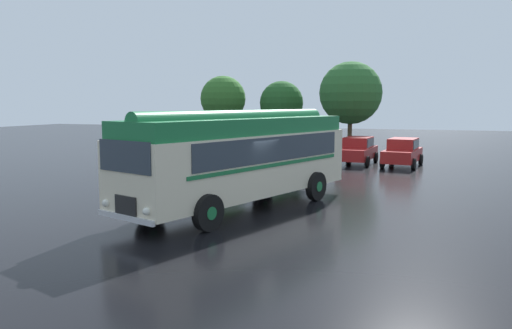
{
  "coord_description": "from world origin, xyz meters",
  "views": [
    {
      "loc": [
        6.13,
        -16.22,
        3.69
      ],
      "look_at": [
        -0.13,
        1.6,
        1.4
      ],
      "focal_mm": 35.0,
      "sensor_mm": 36.0,
      "label": 1
    }
  ],
  "objects_px": {
    "car_near_left": "(310,149)",
    "car_mid_left": "(358,150)",
    "vintage_bus": "(242,155)",
    "car_mid_right": "(403,152)"
  },
  "relations": [
    {
      "from": "vintage_bus",
      "to": "car_near_left",
      "type": "xyz_separation_m",
      "value": [
        -0.95,
        14.62,
        -1.05
      ]
    },
    {
      "from": "vintage_bus",
      "to": "car_near_left",
      "type": "distance_m",
      "value": 14.69
    },
    {
      "from": "vintage_bus",
      "to": "car_mid_left",
      "type": "xyz_separation_m",
      "value": [
        2.02,
        14.87,
        -1.05
      ]
    },
    {
      "from": "car_near_left",
      "to": "car_mid_left",
      "type": "distance_m",
      "value": 2.98
    },
    {
      "from": "car_near_left",
      "to": "car_mid_right",
      "type": "xyz_separation_m",
      "value": [
        5.66,
        -0.1,
        0.0
      ]
    },
    {
      "from": "car_near_left",
      "to": "car_mid_left",
      "type": "xyz_separation_m",
      "value": [
        2.97,
        0.24,
        0.0
      ]
    },
    {
      "from": "car_mid_right",
      "to": "car_mid_left",
      "type": "bearing_deg",
      "value": 172.68
    },
    {
      "from": "car_near_left",
      "to": "car_mid_left",
      "type": "height_order",
      "value": "same"
    },
    {
      "from": "car_mid_left",
      "to": "car_mid_right",
      "type": "relative_size",
      "value": 0.99
    },
    {
      "from": "vintage_bus",
      "to": "car_near_left",
      "type": "height_order",
      "value": "vintage_bus"
    }
  ]
}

